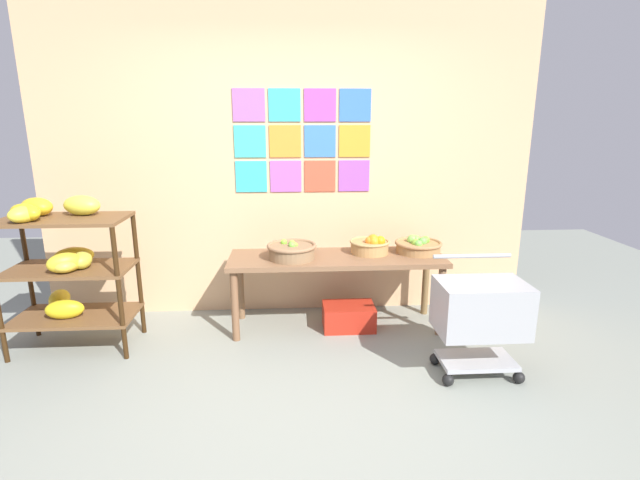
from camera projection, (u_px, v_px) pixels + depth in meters
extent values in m
plane|color=gray|center=(291.00, 426.00, 2.72)|extent=(9.53, 9.53, 0.00)
cube|color=tan|center=(288.00, 146.00, 4.08)|extent=(4.33, 0.06, 3.00)
cube|color=#9C5AAA|center=(249.00, 105.00, 3.94)|extent=(0.27, 0.01, 0.27)
cube|color=#33A9B5|center=(285.00, 105.00, 3.96)|extent=(0.27, 0.01, 0.27)
cube|color=purple|center=(320.00, 105.00, 3.98)|extent=(0.27, 0.01, 0.27)
cube|color=blue|center=(355.00, 105.00, 3.99)|extent=(0.27, 0.01, 0.27)
cube|color=#39B6A8|center=(250.00, 141.00, 4.01)|extent=(0.27, 0.01, 0.27)
cube|color=orange|center=(285.00, 141.00, 4.03)|extent=(0.27, 0.01, 0.27)
cube|color=#3871C1|center=(320.00, 141.00, 4.05)|extent=(0.27, 0.01, 0.27)
cube|color=orange|center=(355.00, 141.00, 4.07)|extent=(0.27, 0.01, 0.27)
cube|color=#33AEB7|center=(251.00, 177.00, 4.09)|extent=(0.27, 0.01, 0.27)
cube|color=#A954BE|center=(286.00, 176.00, 4.11)|extent=(0.27, 0.01, 0.27)
cube|color=#E24D33|center=(320.00, 176.00, 4.13)|extent=(0.27, 0.01, 0.27)
cube|color=purple|center=(354.00, 176.00, 4.14)|extent=(0.27, 0.01, 0.27)
cylinder|color=#321E0C|center=(119.00, 293.00, 3.37)|extent=(0.04, 0.04, 1.03)
cylinder|color=#321E0C|center=(29.00, 276.00, 3.74)|extent=(0.04, 0.04, 1.03)
cylinder|color=#321E0C|center=(139.00, 274.00, 3.79)|extent=(0.04, 0.04, 1.03)
cube|color=brown|center=(76.00, 316.00, 3.62)|extent=(0.89, 0.48, 0.03)
ellipsoid|color=yellow|center=(60.00, 299.00, 3.74)|extent=(0.21, 0.30, 0.14)
ellipsoid|color=yellow|center=(65.00, 309.00, 3.53)|extent=(0.29, 0.16, 0.15)
cube|color=brown|center=(70.00, 269.00, 3.52)|extent=(0.89, 0.48, 0.02)
ellipsoid|color=#D4D03C|center=(82.00, 260.00, 3.49)|extent=(0.17, 0.22, 0.13)
ellipsoid|color=yellow|center=(66.00, 264.00, 3.40)|extent=(0.21, 0.24, 0.11)
ellipsoid|color=gold|center=(65.00, 263.00, 3.38)|extent=(0.27, 0.23, 0.15)
ellipsoid|color=yellow|center=(74.00, 256.00, 3.59)|extent=(0.31, 0.22, 0.13)
cube|color=brown|center=(63.00, 219.00, 3.43)|extent=(0.89, 0.48, 0.02)
ellipsoid|color=yellow|center=(24.00, 214.00, 3.26)|extent=(0.23, 0.27, 0.12)
ellipsoid|color=yellow|center=(37.00, 207.00, 3.48)|extent=(0.32, 0.28, 0.14)
ellipsoid|color=yellow|center=(25.00, 212.00, 3.30)|extent=(0.31, 0.25, 0.12)
ellipsoid|color=yellow|center=(82.00, 205.00, 3.51)|extent=(0.33, 0.26, 0.15)
cube|color=brown|center=(337.00, 259.00, 3.89)|extent=(1.78, 0.56, 0.04)
cylinder|color=brown|center=(235.00, 306.00, 3.71)|extent=(0.06, 0.06, 0.59)
cylinder|color=brown|center=(441.00, 301.00, 3.81)|extent=(0.06, 0.06, 0.59)
cylinder|color=brown|center=(240.00, 287.00, 4.13)|extent=(0.06, 0.06, 0.59)
cylinder|color=brown|center=(426.00, 283.00, 4.23)|extent=(0.06, 0.06, 0.59)
cylinder|color=olive|center=(292.00, 252.00, 3.81)|extent=(0.38, 0.38, 0.11)
torus|color=#8D6747|center=(292.00, 246.00, 3.80)|extent=(0.41, 0.41, 0.03)
sphere|color=#7FC13B|center=(292.00, 243.00, 3.86)|extent=(0.05, 0.05, 0.05)
sphere|color=#85CB40|center=(291.00, 245.00, 3.81)|extent=(0.05, 0.05, 0.05)
sphere|color=#78D035|center=(284.00, 242.00, 3.87)|extent=(0.05, 0.05, 0.05)
sphere|color=#77C037|center=(295.00, 245.00, 3.80)|extent=(0.05, 0.05, 0.05)
sphere|color=#71BC41|center=(292.00, 245.00, 3.79)|extent=(0.06, 0.06, 0.06)
cylinder|color=#9F7446|center=(418.00, 248.00, 3.99)|extent=(0.37, 0.37, 0.08)
torus|color=#9D7045|center=(418.00, 243.00, 3.98)|extent=(0.40, 0.40, 0.03)
sphere|color=#7AAD35|center=(416.00, 243.00, 3.95)|extent=(0.08, 0.08, 0.08)
sphere|color=#6BB135|center=(426.00, 240.00, 4.01)|extent=(0.07, 0.07, 0.07)
sphere|color=#79BC4B|center=(412.00, 240.00, 4.03)|extent=(0.09, 0.09, 0.09)
sphere|color=#6FBA44|center=(416.00, 240.00, 4.02)|extent=(0.08, 0.08, 0.08)
sphere|color=#68AF4A|center=(423.00, 242.00, 3.97)|extent=(0.07, 0.07, 0.07)
sphere|color=#6BC14B|center=(418.00, 244.00, 3.92)|extent=(0.07, 0.07, 0.07)
cylinder|color=#AF824B|center=(370.00, 247.00, 3.97)|extent=(0.32, 0.32, 0.10)
torus|color=#A98952|center=(370.00, 242.00, 3.96)|extent=(0.34, 0.34, 0.02)
sphere|color=orange|center=(375.00, 242.00, 3.93)|extent=(0.07, 0.07, 0.07)
sphere|color=orange|center=(370.00, 241.00, 3.93)|extent=(0.07, 0.07, 0.07)
sphere|color=orange|center=(374.00, 242.00, 3.92)|extent=(0.09, 0.09, 0.09)
sphere|color=orange|center=(380.00, 241.00, 3.92)|extent=(0.09, 0.09, 0.09)
sphere|color=orange|center=(373.00, 240.00, 3.93)|extent=(0.10, 0.10, 0.10)
cube|color=#B22617|center=(349.00, 316.00, 3.98)|extent=(0.43, 0.30, 0.21)
sphere|color=black|center=(448.00, 380.00, 3.12)|extent=(0.08, 0.08, 0.08)
sphere|color=black|center=(519.00, 378.00, 3.15)|extent=(0.08, 0.08, 0.08)
sphere|color=black|center=(435.00, 359.00, 3.40)|extent=(0.08, 0.08, 0.08)
sphere|color=black|center=(500.00, 357.00, 3.43)|extent=(0.08, 0.08, 0.08)
cube|color=#A5A8AD|center=(476.00, 360.00, 3.26)|extent=(0.51, 0.31, 0.03)
cube|color=#A0A2A6|center=(481.00, 307.00, 3.17)|extent=(0.59, 0.39, 0.35)
cylinder|color=#A0A2A6|center=(472.00, 256.00, 3.31)|extent=(0.56, 0.03, 0.03)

